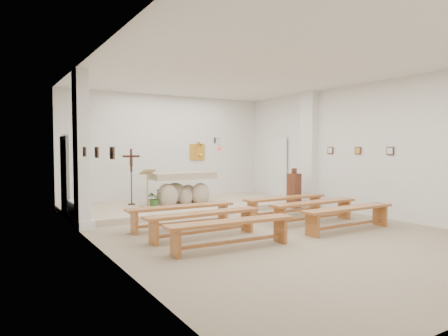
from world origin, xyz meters
TOP-DOWN VIEW (x-y plane):
  - ground at (0.00, 0.00)m, footprint 7.00×10.00m
  - wall_left at (-3.49, 0.00)m, footprint 0.02×10.00m
  - wall_right at (3.49, 0.00)m, footprint 0.02×10.00m
  - wall_back at (0.00, 4.99)m, footprint 7.00×0.02m
  - ceiling at (0.00, 0.00)m, footprint 7.00×10.00m
  - sanctuary_platform at (0.00, 3.50)m, footprint 6.98×3.00m
  - pilaster_left at (-3.37, 2.00)m, footprint 0.26×0.55m
  - pilaster_right at (3.37, 2.00)m, footprint 0.26×0.55m
  - gold_wall_relief at (1.05, 4.96)m, footprint 0.55×0.04m
  - sanctuary_lamp at (1.75, 4.71)m, footprint 0.11×0.36m
  - station_frame_left_front at (-3.47, -0.80)m, footprint 0.03×0.20m
  - station_frame_left_mid at (-3.47, 0.20)m, footprint 0.03×0.20m
  - station_frame_left_rear at (-3.47, 1.20)m, footprint 0.03×0.20m
  - station_frame_right_front at (3.47, -0.80)m, footprint 0.03×0.20m
  - station_frame_right_mid at (3.47, 0.20)m, footprint 0.03×0.20m
  - station_frame_right_rear at (3.47, 1.20)m, footprint 0.03×0.20m
  - radiator_left at (-3.43, 2.70)m, footprint 0.10×0.85m
  - radiator_right at (3.43, 2.70)m, footprint 0.10×0.85m
  - altar at (-0.20, 3.54)m, footprint 1.97×0.91m
  - lectern at (-1.33, 3.39)m, footprint 0.43×0.38m
  - crucifix_stand at (-1.58, 4.04)m, footprint 0.48×0.21m
  - potted_plant at (-1.17, 3.28)m, footprint 0.54×0.49m
  - donation_pedestal at (2.70, 1.90)m, footprint 0.38×0.38m
  - bench_left_front at (-1.49, 0.85)m, footprint 2.47×0.47m
  - bench_right_front at (1.49, 0.85)m, footprint 2.46×0.42m
  - bench_left_second at (-1.49, -0.19)m, footprint 2.46×0.43m
  - bench_right_second at (1.49, -0.19)m, footprint 2.47×0.45m
  - bench_left_third at (-1.49, -1.24)m, footprint 2.48×0.52m
  - bench_right_third at (1.49, -1.24)m, footprint 2.46×0.42m

SIDE VIEW (x-z plane):
  - ground at x=0.00m, z-range 0.00..0.00m
  - sanctuary_platform at x=0.00m, z-range 0.00..0.15m
  - radiator_left at x=-3.43m, z-range 0.01..0.53m
  - radiator_right at x=3.43m, z-range 0.01..0.53m
  - bench_left_front at x=-1.49m, z-range 0.13..0.65m
  - bench_right_front at x=1.49m, z-range 0.13..0.65m
  - bench_left_second at x=-1.49m, z-range 0.13..0.65m
  - bench_right_second at x=1.49m, z-range 0.13..0.65m
  - bench_left_third at x=-1.49m, z-range 0.13..0.65m
  - bench_right_third at x=1.49m, z-range 0.13..0.65m
  - potted_plant at x=-1.17m, z-range 0.15..0.65m
  - donation_pedestal at x=2.70m, z-range -0.07..1.12m
  - altar at x=-0.20m, z-range 0.03..1.04m
  - lectern at x=-1.33m, z-range 0.14..1.22m
  - crucifix_stand at x=-1.58m, z-range 0.28..1.89m
  - gold_wall_relief at x=1.05m, z-range 1.38..1.92m
  - station_frame_left_front at x=-3.47m, z-range 1.62..1.82m
  - station_frame_left_mid at x=-3.47m, z-range 1.62..1.82m
  - station_frame_left_rear at x=-3.47m, z-range 1.62..1.82m
  - station_frame_right_front at x=3.47m, z-range 1.62..1.82m
  - station_frame_right_mid at x=3.47m, z-range 1.62..1.82m
  - station_frame_right_rear at x=3.47m, z-range 1.62..1.82m
  - wall_left at x=-3.49m, z-range 0.00..3.50m
  - wall_right at x=3.49m, z-range 0.00..3.50m
  - wall_back at x=0.00m, z-range 0.00..3.50m
  - pilaster_left at x=-3.37m, z-range 0.00..3.50m
  - pilaster_right at x=3.37m, z-range 0.00..3.50m
  - sanctuary_lamp at x=1.75m, z-range 1.59..2.03m
  - ceiling at x=0.00m, z-range 3.48..3.50m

